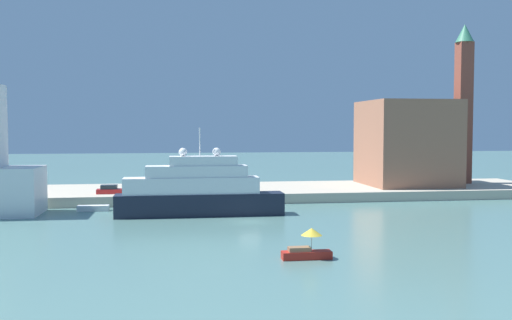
{
  "coord_description": "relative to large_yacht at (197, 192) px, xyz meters",
  "views": [
    {
      "loc": [
        -9.61,
        -69.68,
        11.63
      ],
      "look_at": [
        1.68,
        6.0,
        7.35
      ],
      "focal_mm": 40.23,
      "sensor_mm": 36.0,
      "label": 1
    }
  ],
  "objects": [
    {
      "name": "bell_tower",
      "position": [
        49.23,
        21.92,
        13.64
      ],
      "size": [
        3.25,
        3.25,
        28.78
      ],
      "color": "brown",
      "rests_on": "quay_dock"
    },
    {
      "name": "mooring_bollard",
      "position": [
        9.27,
        11.6,
        -1.31
      ],
      "size": [
        0.43,
        0.43,
        0.73
      ],
      "primitive_type": "cylinder",
      "color": "black",
      "rests_on": "quay_dock"
    },
    {
      "name": "small_motorboat",
      "position": [
        8.47,
        -26.7,
        -2.11
      ],
      "size": [
        4.44,
        1.88,
        2.77
      ],
      "color": "#B22319",
      "rests_on": "ground"
    },
    {
      "name": "harbor_building",
      "position": [
        37.91,
        20.58,
        5.76
      ],
      "size": [
        14.49,
        15.31,
        14.87
      ],
      "primitive_type": "cube",
      "color": "#9E664C",
      "rests_on": "quay_dock"
    },
    {
      "name": "large_yacht",
      "position": [
        0.0,
        0.0,
        0.0
      ],
      "size": [
        22.18,
        3.6,
        11.65
      ],
      "color": "black",
      "rests_on": "ground"
    },
    {
      "name": "ground",
      "position": [
        6.15,
        -6.1,
        -3.22
      ],
      "size": [
        400.0,
        400.0,
        0.0
      ],
      "primitive_type": "plane",
      "color": "slate"
    },
    {
      "name": "quay_dock",
      "position": [
        6.15,
        20.01,
        -2.44
      ],
      "size": [
        110.0,
        20.22,
        1.54
      ],
      "primitive_type": "cube",
      "color": "#B7AD99",
      "rests_on": "ground"
    },
    {
      "name": "work_barge",
      "position": [
        -14.3,
        6.6,
        -2.83
      ],
      "size": [
        4.31,
        1.47,
        0.77
      ],
      "primitive_type": "cube",
      "color": "silver",
      "rests_on": "ground"
    },
    {
      "name": "parked_car",
      "position": [
        -12.73,
        14.2,
        -1.1
      ],
      "size": [
        4.17,
        1.76,
        1.35
      ],
      "color": "#B21E1E",
      "rests_on": "quay_dock"
    },
    {
      "name": "person_figure",
      "position": [
        -9.66,
        13.81,
        -0.89
      ],
      "size": [
        0.36,
        0.36,
        1.7
      ],
      "color": "maroon",
      "rests_on": "quay_dock"
    }
  ]
}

